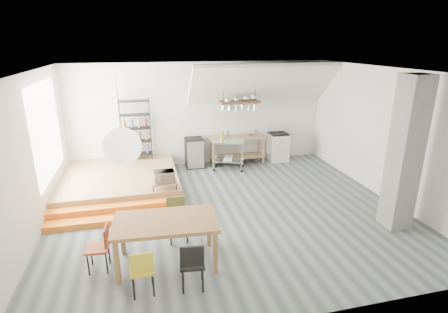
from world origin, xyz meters
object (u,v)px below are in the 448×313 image
object	(u,v)px
stove	(278,146)
dining_table	(166,225)
mini_fridge	(194,153)
rolling_cart	(228,151)

from	to	relation	value
stove	dining_table	bearing A→B (deg)	-129.87
dining_table	mini_fridge	bearing A→B (deg)	79.39
stove	dining_table	size ratio (longest dim) A/B	0.64
stove	rolling_cart	world-z (taller)	stove
dining_table	rolling_cart	size ratio (longest dim) A/B	1.79
mini_fridge	dining_table	bearing A→B (deg)	-104.63
stove	dining_table	xyz separation A→B (m)	(-4.06, -4.86, 0.27)
rolling_cart	mini_fridge	size ratio (longest dim) A/B	1.11
dining_table	mini_fridge	xyz separation A→B (m)	(1.28, 4.90, -0.29)
stove	dining_table	distance (m)	6.34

